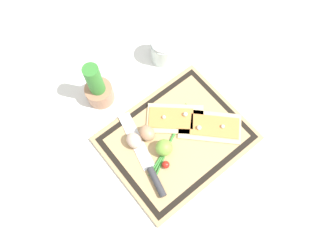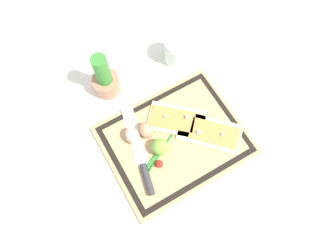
{
  "view_description": "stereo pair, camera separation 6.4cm",
  "coord_description": "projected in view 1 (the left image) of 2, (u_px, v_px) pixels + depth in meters",
  "views": [
    {
      "loc": [
        -0.26,
        -0.27,
        1.04
      ],
      "look_at": [
        0.0,
        0.05,
        0.03
      ],
      "focal_mm": 35.0,
      "sensor_mm": 36.0,
      "label": 1
    },
    {
      "loc": [
        -0.2,
        -0.3,
        1.04
      ],
      "look_at": [
        0.0,
        0.05,
        0.03
      ],
      "focal_mm": 35.0,
      "sensor_mm": 36.0,
      "label": 2
    }
  ],
  "objects": [
    {
      "name": "cutting_board",
      "position": [
        177.0,
        139.0,
        1.09
      ],
      "size": [
        0.45,
        0.37,
        0.02
      ],
      "color": "tan",
      "rests_on": "ground_plane"
    },
    {
      "name": "cherry_tomato_red",
      "position": [
        166.0,
        165.0,
        1.04
      ],
      "size": [
        0.02,
        0.02,
        0.02
      ],
      "primitive_type": "sphere",
      "color": "red",
      "rests_on": "cutting_board"
    },
    {
      "name": "ground_plane",
      "position": [
        177.0,
        139.0,
        1.1
      ],
      "size": [
        6.0,
        6.0,
        0.0
      ],
      "primitive_type": "plane",
      "color": "white"
    },
    {
      "name": "egg_brown",
      "position": [
        147.0,
        133.0,
        1.07
      ],
      "size": [
        0.05,
        0.06,
        0.05
      ],
      "primitive_type": "ellipsoid",
      "color": "tan",
      "rests_on": "cutting_board"
    },
    {
      "name": "sauce_jar",
      "position": [
        164.0,
        51.0,
        1.18
      ],
      "size": [
        0.09,
        0.09,
        0.1
      ],
      "color": "silver",
      "rests_on": "ground_plane"
    },
    {
      "name": "knife",
      "position": [
        149.0,
        167.0,
        1.04
      ],
      "size": [
        0.1,
        0.31,
        0.02
      ],
      "color": "silver",
      "rests_on": "cutting_board"
    },
    {
      "name": "scallion_bunch",
      "position": [
        171.0,
        140.0,
        1.08
      ],
      "size": [
        0.27,
        0.14,
        0.01
      ],
      "color": "#388433",
      "rests_on": "cutting_board"
    },
    {
      "name": "pizza_slice_far",
      "position": [
        174.0,
        119.0,
        1.11
      ],
      "size": [
        0.21,
        0.21,
        0.02
      ],
      "color": "beige",
      "rests_on": "cutting_board"
    },
    {
      "name": "pizza_slice_near",
      "position": [
        211.0,
        126.0,
        1.1
      ],
      "size": [
        0.22,
        0.22,
        0.02
      ],
      "color": "beige",
      "rests_on": "cutting_board"
    },
    {
      "name": "lime",
      "position": [
        164.0,
        148.0,
        1.04
      ],
      "size": [
        0.06,
        0.06,
        0.06
      ],
      "primitive_type": "sphere",
      "color": "#7FB742",
      "rests_on": "cutting_board"
    },
    {
      "name": "herb_pot",
      "position": [
        98.0,
        89.0,
        1.1
      ],
      "size": [
        0.09,
        0.09,
        0.19
      ],
      "color": "#AD7A5B",
      "rests_on": "ground_plane"
    },
    {
      "name": "egg_pink",
      "position": [
        134.0,
        141.0,
        1.06
      ],
      "size": [
        0.05,
        0.06,
        0.05
      ],
      "primitive_type": "ellipsoid",
      "color": "beige",
      "rests_on": "cutting_board"
    }
  ]
}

